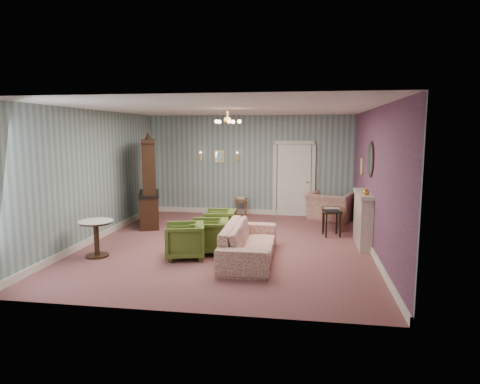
% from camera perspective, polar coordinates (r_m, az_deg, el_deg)
% --- Properties ---
extents(floor, '(7.00, 7.00, 0.00)m').
position_cam_1_polar(floor, '(9.20, -1.63, -7.12)').
color(floor, '#895050').
rests_on(floor, ground).
extents(ceiling, '(7.00, 7.00, 0.00)m').
position_cam_1_polar(ceiling, '(8.89, -1.70, 11.22)').
color(ceiling, white).
rests_on(ceiling, ground).
extents(wall_back, '(6.00, 0.00, 6.00)m').
position_cam_1_polar(wall_back, '(12.38, 1.30, 3.63)').
color(wall_back, slate).
rests_on(wall_back, ground).
extents(wall_front, '(6.00, 0.00, 6.00)m').
position_cam_1_polar(wall_front, '(5.56, -8.26, -2.00)').
color(wall_front, slate).
rests_on(wall_front, ground).
extents(wall_left, '(0.00, 7.00, 7.00)m').
position_cam_1_polar(wall_left, '(9.93, -18.96, 2.08)').
color(wall_left, slate).
rests_on(wall_left, ground).
extents(wall_right, '(0.00, 7.00, 7.00)m').
position_cam_1_polar(wall_right, '(8.89, 17.72, 1.48)').
color(wall_right, slate).
rests_on(wall_right, ground).
extents(wall_right_floral, '(0.00, 7.00, 7.00)m').
position_cam_1_polar(wall_right_floral, '(8.89, 17.62, 1.48)').
color(wall_right_floral, '#AF576F').
rests_on(wall_right_floral, ground).
extents(door, '(1.12, 0.12, 2.16)m').
position_cam_1_polar(door, '(12.27, 7.30, 1.79)').
color(door, white).
rests_on(door, floor).
extents(olive_chair_a, '(0.85, 0.88, 0.75)m').
position_cam_1_polar(olive_chair_a, '(8.25, -7.50, -6.30)').
color(olive_chair_a, '#4E6423').
rests_on(olive_chair_a, floor).
extents(olive_chair_b, '(0.81, 0.84, 0.75)m').
position_cam_1_polar(olive_chair_b, '(8.54, -4.13, -5.73)').
color(olive_chair_b, '#4E6423').
rests_on(olive_chair_b, floor).
extents(olive_chair_c, '(0.68, 0.72, 0.71)m').
position_cam_1_polar(olive_chair_c, '(9.77, -2.76, -4.08)').
color(olive_chair_c, '#4E6423').
rests_on(olive_chair_c, floor).
extents(sofa_chintz, '(0.72, 2.34, 0.91)m').
position_cam_1_polar(sofa_chintz, '(8.07, 1.27, -5.96)').
color(sofa_chintz, '#9B3E41').
rests_on(sofa_chintz, floor).
extents(wingback_chair, '(1.35, 1.10, 1.01)m').
position_cam_1_polar(wingback_chair, '(11.95, 12.08, -1.27)').
color(wingback_chair, '#9B3E41').
rests_on(wingback_chair, floor).
extents(dresser, '(0.96, 1.50, 2.37)m').
position_cam_1_polar(dresser, '(11.12, -12.25, 1.56)').
color(dresser, black).
rests_on(dresser, floor).
extents(fireplace, '(0.30, 1.40, 1.16)m').
position_cam_1_polar(fireplace, '(9.40, 16.28, -3.49)').
color(fireplace, beige).
rests_on(fireplace, floor).
extents(mantel_vase, '(0.15, 0.15, 0.15)m').
position_cam_1_polar(mantel_vase, '(8.89, 16.64, 0.12)').
color(mantel_vase, gold).
rests_on(mantel_vase, fireplace).
extents(oval_mirror, '(0.04, 0.76, 0.84)m').
position_cam_1_polar(oval_mirror, '(9.24, 17.20, 4.23)').
color(oval_mirror, white).
rests_on(oval_mirror, wall_right).
extents(framed_print, '(0.04, 0.34, 0.42)m').
position_cam_1_polar(framed_print, '(10.60, 16.16, 3.37)').
color(framed_print, gold).
rests_on(framed_print, wall_right).
extents(coffee_table, '(0.56, 0.98, 0.49)m').
position_cam_1_polar(coffee_table, '(10.92, 12.32, -3.54)').
color(coffee_table, brown).
rests_on(coffee_table, floor).
extents(side_table_black, '(0.47, 0.47, 0.61)m').
position_cam_1_polar(side_table_black, '(10.10, 12.27, -4.16)').
color(side_table_black, black).
rests_on(side_table_black, floor).
extents(pedestal_table, '(0.68, 0.68, 0.72)m').
position_cam_1_polar(pedestal_table, '(8.71, -18.83, -5.98)').
color(pedestal_table, black).
rests_on(pedestal_table, floor).
extents(nesting_table, '(0.36, 0.45, 0.56)m').
position_cam_1_polar(nesting_table, '(12.18, 0.14, -1.98)').
color(nesting_table, brown).
rests_on(nesting_table, floor).
extents(gilt_mirror_back, '(0.28, 0.06, 0.36)m').
position_cam_1_polar(gilt_mirror_back, '(12.47, -2.84, 4.81)').
color(gilt_mirror_back, gold).
rests_on(gilt_mirror_back, wall_back).
extents(sconce_left, '(0.16, 0.12, 0.30)m').
position_cam_1_polar(sconce_left, '(12.57, -5.32, 4.81)').
color(sconce_left, gold).
rests_on(sconce_left, wall_back).
extents(sconce_right, '(0.16, 0.12, 0.30)m').
position_cam_1_polar(sconce_right, '(12.35, -0.35, 4.79)').
color(sconce_right, gold).
rests_on(sconce_right, wall_back).
extents(chandelier, '(0.56, 0.56, 0.36)m').
position_cam_1_polar(chandelier, '(8.88, -1.70, 9.48)').
color(chandelier, gold).
rests_on(chandelier, ceiling).
extents(burgundy_cushion, '(0.41, 0.28, 0.39)m').
position_cam_1_polar(burgundy_cushion, '(11.80, 11.88, -1.51)').
color(burgundy_cushion, maroon).
rests_on(burgundy_cushion, wingback_chair).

